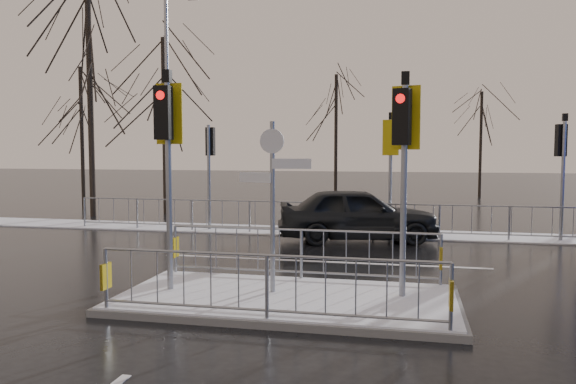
# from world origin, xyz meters

# --- Properties ---
(ground) EXTENTS (120.00, 120.00, 0.00)m
(ground) POSITION_xyz_m (0.00, 0.00, 0.00)
(ground) COLOR black
(ground) RESTS_ON ground
(snow_verge) EXTENTS (30.00, 2.00, 0.04)m
(snow_verge) POSITION_xyz_m (0.00, 8.60, 0.02)
(snow_verge) COLOR white
(snow_verge) RESTS_ON ground
(lane_markings) EXTENTS (8.00, 11.38, 0.01)m
(lane_markings) POSITION_xyz_m (0.00, -0.33, 0.00)
(lane_markings) COLOR silver
(lane_markings) RESTS_ON ground
(traffic_island) EXTENTS (6.00, 3.04, 4.15)m
(traffic_island) POSITION_xyz_m (-0.01, 0.01, 0.39)
(traffic_island) COLOR #63635E
(traffic_island) RESTS_ON ground
(far_kerb_fixtures) EXTENTS (18.00, 0.65, 3.83)m
(far_kerb_fixtures) POSITION_xyz_m (0.29, 8.09, 1.02)
(far_kerb_fixtures) COLOR gray
(far_kerb_fixtures) RESTS_ON ground
(car_far_lane) EXTENTS (5.03, 2.96, 1.61)m
(car_far_lane) POSITION_xyz_m (0.60, 7.10, 0.80)
(car_far_lane) COLOR black
(car_far_lane) RESTS_ON ground
(tree_near_a) EXTENTS (4.75, 4.75, 8.97)m
(tree_near_a) POSITION_xyz_m (-10.50, 11.00, 6.11)
(tree_near_a) COLOR black
(tree_near_a) RESTS_ON ground
(tree_near_b) EXTENTS (4.00, 4.00, 7.55)m
(tree_near_b) POSITION_xyz_m (-8.00, 12.50, 5.15)
(tree_near_b) COLOR black
(tree_near_b) RESTS_ON ground
(tree_near_c) EXTENTS (3.50, 3.50, 6.61)m
(tree_near_c) POSITION_xyz_m (-12.50, 13.50, 4.50)
(tree_near_c) COLOR black
(tree_near_c) RESTS_ON ground
(tree_far_a) EXTENTS (3.75, 3.75, 7.08)m
(tree_far_a) POSITION_xyz_m (-2.00, 22.00, 4.82)
(tree_far_a) COLOR black
(tree_far_a) RESTS_ON ground
(tree_far_b) EXTENTS (3.25, 3.25, 6.14)m
(tree_far_b) POSITION_xyz_m (6.00, 24.00, 4.18)
(tree_far_b) COLOR black
(tree_far_b) RESTS_ON ground
(street_lamp_left) EXTENTS (1.25, 0.18, 8.20)m
(street_lamp_left) POSITION_xyz_m (-6.43, 9.50, 4.49)
(street_lamp_left) COLOR gray
(street_lamp_left) RESTS_ON ground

